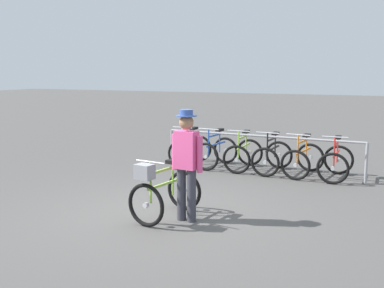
# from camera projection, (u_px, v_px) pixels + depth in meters

# --- Properties ---
(ground_plane) EXTENTS (80.00, 80.00, 0.00)m
(ground_plane) POSITION_uv_depth(u_px,v_px,m) (161.00, 213.00, 7.61)
(ground_plane) COLOR #514F4C
(bike_rack_rail) EXTENTS (4.60, 0.28, 0.88)m
(bike_rack_rail) POSITION_uv_depth(u_px,v_px,m) (260.00, 143.00, 10.43)
(bike_rack_rail) COLOR #99999E
(bike_rack_rail) RESTS_ON ground
(racked_bike_white) EXTENTS (0.74, 1.13, 0.97)m
(racked_bike_white) POSITION_uv_depth(u_px,v_px,m) (190.00, 150.00, 11.48)
(racked_bike_white) COLOR black
(racked_bike_white) RESTS_ON ground
(racked_bike_blue) EXTENTS (0.77, 1.15, 0.97)m
(racked_bike_blue) POSITION_uv_depth(u_px,v_px,m) (216.00, 152.00, 11.17)
(racked_bike_blue) COLOR black
(racked_bike_blue) RESTS_ON ground
(racked_bike_lime) EXTENTS (0.67, 1.12, 0.98)m
(racked_bike_lime) POSITION_uv_depth(u_px,v_px,m) (243.00, 154.00, 10.85)
(racked_bike_lime) COLOR black
(racked_bike_lime) RESTS_ON ground
(racked_bike_black) EXTENTS (0.72, 1.15, 0.98)m
(racked_bike_black) POSITION_uv_depth(u_px,v_px,m) (272.00, 157.00, 10.53)
(racked_bike_black) COLOR black
(racked_bike_black) RESTS_ON ground
(racked_bike_orange) EXTENTS (0.79, 1.19, 0.98)m
(racked_bike_orange) POSITION_uv_depth(u_px,v_px,m) (303.00, 159.00, 10.22)
(racked_bike_orange) COLOR black
(racked_bike_orange) RESTS_ON ground
(racked_bike_red) EXTENTS (0.67, 1.10, 0.97)m
(racked_bike_red) POSITION_uv_depth(u_px,v_px,m) (336.00, 162.00, 9.90)
(racked_bike_red) COLOR black
(racked_bike_red) RESTS_ON ground
(featured_bicycle) EXTENTS (0.81, 1.22, 0.97)m
(featured_bicycle) POSITION_uv_depth(u_px,v_px,m) (163.00, 191.00, 7.20)
(featured_bicycle) COLOR black
(featured_bicycle) RESTS_ON ground
(person_with_featured_bike) EXTENTS (0.53, 0.32, 1.72)m
(person_with_featured_bike) POSITION_uv_depth(u_px,v_px,m) (186.00, 161.00, 7.05)
(person_with_featured_bike) COLOR #383842
(person_with_featured_bike) RESTS_ON ground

